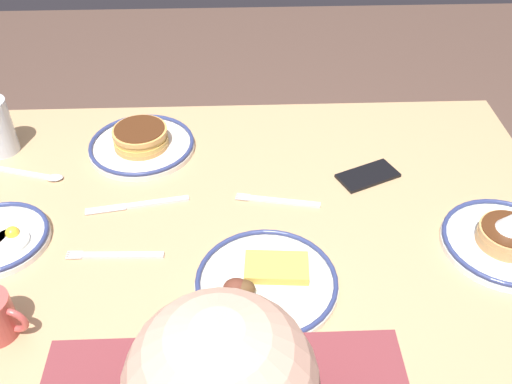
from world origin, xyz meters
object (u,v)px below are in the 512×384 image
at_px(plate_center_pancakes, 265,282).
at_px(cell_phone, 368,176).
at_px(plate_near_main, 141,143).
at_px(fork_near, 114,255).
at_px(fork_far, 277,201).
at_px(plate_far_companion, 506,239).
at_px(tea_spoon, 35,175).
at_px(butter_knife, 137,205).

relative_size(plate_center_pancakes, cell_phone, 1.93).
height_order(plate_near_main, fork_near, plate_near_main).
distance_m(fork_near, fork_far, 0.38).
relative_size(plate_far_companion, tea_spoon, 1.32).
height_order(plate_far_companion, butter_knife, plate_far_companion).
distance_m(plate_near_main, cell_phone, 0.57).
bearing_deg(fork_far, plate_far_companion, 160.82).
height_order(plate_near_main, plate_far_companion, plate_far_companion).
distance_m(cell_phone, fork_far, 0.24).
height_order(fork_far, butter_knife, same).
xyz_separation_m(plate_near_main, fork_far, (-0.33, 0.22, -0.02)).
bearing_deg(tea_spoon, fork_far, 168.63).
bearing_deg(tea_spoon, fork_near, 130.31).
bearing_deg(plate_near_main, plate_center_pancakes, 122.03).
height_order(plate_center_pancakes, tea_spoon, plate_center_pancakes).
xyz_separation_m(plate_center_pancakes, fork_far, (-0.04, -0.25, -0.01)).
distance_m(plate_near_main, fork_far, 0.40).
xyz_separation_m(fork_far, tea_spoon, (0.58, -0.12, 0.00)).
bearing_deg(plate_center_pancakes, fork_far, -99.07).
bearing_deg(plate_far_companion, plate_center_pancakes, 9.98).
xyz_separation_m(fork_near, fork_far, (-0.35, -0.16, 0.00)).
distance_m(plate_center_pancakes, cell_phone, 0.42).
bearing_deg(butter_knife, fork_near, 79.89).
height_order(butter_knife, tea_spoon, tea_spoon).
relative_size(fork_near, fork_far, 1.03).
distance_m(plate_near_main, plate_center_pancakes, 0.55).
xyz_separation_m(fork_far, butter_knife, (0.32, 0.00, -0.00)).
relative_size(plate_near_main, butter_knife, 1.15).
bearing_deg(butter_knife, cell_phone, -171.15).
xyz_separation_m(plate_far_companion, fork_near, (0.81, -0.00, -0.02)).
relative_size(plate_near_main, cell_phone, 1.86).
relative_size(cell_phone, butter_knife, 0.62).
xyz_separation_m(plate_far_companion, cell_phone, (0.24, -0.24, -0.02)).
xyz_separation_m(plate_center_pancakes, fork_near, (0.31, -0.09, -0.01)).
distance_m(plate_near_main, plate_far_companion, 0.88).
relative_size(plate_center_pancakes, plate_far_companion, 1.07).
bearing_deg(cell_phone, plate_far_companion, 109.99).
bearing_deg(plate_near_main, fork_far, 146.84).
height_order(plate_far_companion, fork_far, plate_far_companion).
xyz_separation_m(plate_center_pancakes, butter_knife, (0.28, -0.25, -0.01)).
relative_size(plate_center_pancakes, butter_knife, 1.20).
height_order(cell_phone, butter_knife, cell_phone).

